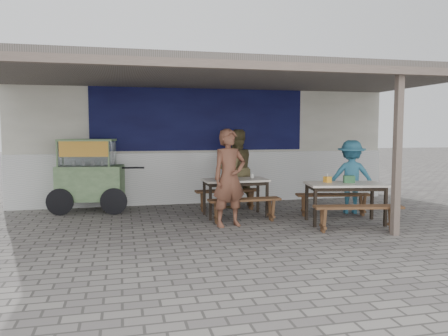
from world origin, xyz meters
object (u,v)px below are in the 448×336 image
Objects in this scene: bench_right_street at (358,212)px; condiment_jar at (252,176)px; bench_left_street at (245,205)px; vendor_cart at (89,173)px; condiment_bowl at (231,178)px; table_right at (345,187)px; tissue_box at (327,179)px; patron_right_table at (351,177)px; donation_box at (349,179)px; table_left at (235,183)px; bench_right_wall at (333,199)px; bench_left_wall at (227,195)px; patron_wall_side at (236,169)px; patron_street_side at (229,178)px.

condiment_jar reaches higher than bench_right_street.
vendor_cart reaches higher than bench_left_street.
bench_left_street is at bearing -81.82° from condiment_bowl.
tissue_box is at bearing 156.26° from table_right.
vendor_cart is (-4.67, 2.27, 0.16)m from table_right.
patron_right_table is 0.99m from donation_box.
vendor_cart is at bearing 156.62° from table_left.
table_left is 2.00m from bench_right_wall.
table_right is 7.67× the size of donation_box.
bench_right_wall is at bearing 4.04° from bench_left_street.
bench_left_street is at bearing -90.00° from bench_left_wall.
donation_box is at bearing 83.09° from bench_right_street.
table_right is at bearing -45.28° from bench_left_wall.
patron_right_table is at bearing -11.12° from condiment_jar.
bench_left_wall is 0.79× the size of patron_wall_side.
donation_box is at bearing -30.83° from table_left.
patron_right_table reaches higher than condiment_jar.
patron_right_table is 2.52m from condiment_bowl.
bench_left_wall is at bearing -1.26° from vendor_cart.
condiment_jar is at bearing 133.20° from bench_right_street.
bench_left_wall is at bearing 1.44° from patron_right_table.
condiment_bowl is at bearing 150.66° from donation_box.
patron_street_side reaches higher than bench_right_street.
tissue_box reaches higher than bench_left_wall.
tissue_box is at bearing -31.40° from condiment_bowl.
bench_left_street and bench_left_wall have the same top height.
table_left is 3.10m from vendor_cart.
patron_wall_side is (3.12, -0.25, 0.04)m from vendor_cart.
tissue_box is at bearing -16.13° from vendor_cart.
bench_left_wall is 0.79× the size of patron_street_side.
table_right is (1.79, -0.50, 0.34)m from bench_left_street.
bench_left_street is 1.92m from bench_right_wall.
bench_left_wall is at bearing 64.68° from patron_street_side.
table_left is 0.85× the size of bench_right_wall.
bench_right_wall is 0.68m from patron_right_table.
patron_street_side reaches higher than table_right.
tissue_box is (-0.14, 0.87, 0.47)m from bench_right_street.
patron_street_side reaches higher than condiment_bowl.
vendor_cart is at bearing 154.62° from tissue_box.
table_right is 0.99× the size of bench_right_street.
tissue_box is 1.89m from condiment_bowl.
bench_right_wall is at bearing -30.02° from bench_left_wall.
condiment_bowl is (-0.10, 0.67, 0.44)m from bench_left_street.
patron_wall_side is 15.62× the size of tissue_box.
table_right is 2.17m from patron_street_side.
table_right is at bearing -16.68° from vendor_cart.
bench_left_wall is at bearing 133.01° from condiment_jar.
patron_wall_side is 0.92m from condiment_bowl.
patron_wall_side reaches higher than table_left.
bench_left_wall is 7.13× the size of condiment_bowl.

